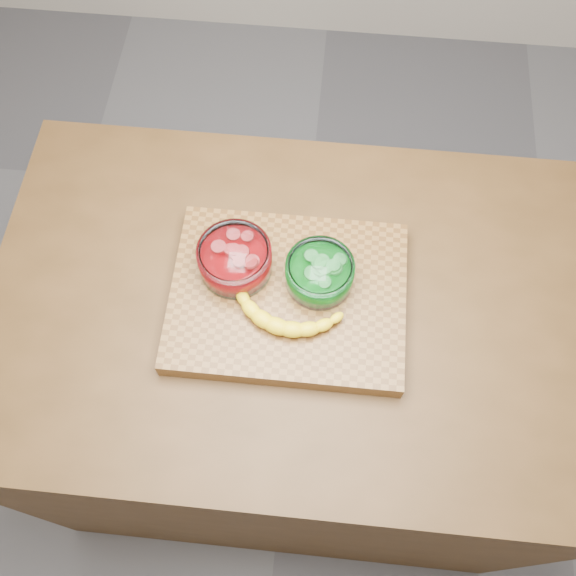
{
  "coord_description": "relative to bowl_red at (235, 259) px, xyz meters",
  "views": [
    {
      "loc": [
        0.05,
        -0.53,
        2.04
      ],
      "look_at": [
        0.0,
        0.0,
        0.96
      ],
      "focal_mm": 40.0,
      "sensor_mm": 36.0,
      "label": 1
    }
  ],
  "objects": [
    {
      "name": "bowl_green",
      "position": [
        0.16,
        -0.01,
        -0.0
      ],
      "size": [
        0.13,
        0.13,
        0.06
      ],
      "color": "white",
      "rests_on": "cutting_board"
    },
    {
      "name": "cutting_board",
      "position": [
        0.11,
        -0.04,
        -0.05
      ],
      "size": [
        0.45,
        0.35,
        0.04
      ],
      "primitive_type": "cube",
      "color": "brown",
      "rests_on": "counter"
    },
    {
      "name": "ground",
      "position": [
        0.11,
        -0.04,
        -0.97
      ],
      "size": [
        3.5,
        3.5,
        0.0
      ],
      "primitive_type": "plane",
      "color": "#5C5C61",
      "rests_on": "ground"
    },
    {
      "name": "banana",
      "position": [
        0.11,
        -0.09,
        -0.02
      ],
      "size": [
        0.25,
        0.14,
        0.04
      ],
      "primitive_type": null,
      "color": "yellow",
      "rests_on": "cutting_board"
    },
    {
      "name": "counter",
      "position": [
        0.11,
        -0.04,
        -0.52
      ],
      "size": [
        1.2,
        0.8,
        0.9
      ],
      "primitive_type": "cube",
      "color": "#462D15",
      "rests_on": "ground"
    },
    {
      "name": "bowl_red",
      "position": [
        0.0,
        0.0,
        0.0
      ],
      "size": [
        0.14,
        0.14,
        0.07
      ],
      "color": "white",
      "rests_on": "cutting_board"
    }
  ]
}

